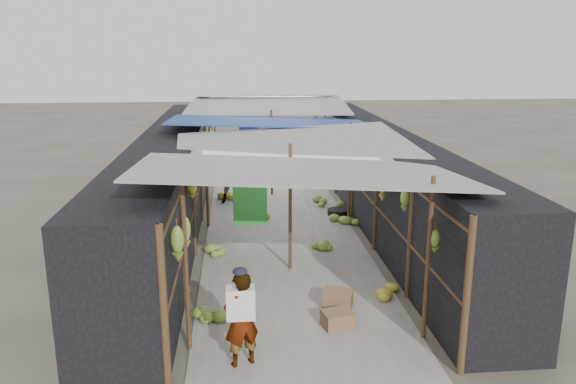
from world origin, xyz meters
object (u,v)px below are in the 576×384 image
object	(u,v)px
vendor_elderly	(241,320)
black_basin	(338,212)
vendor_seated	(303,166)
shopper_blue	(233,176)
crate_near	(337,320)

from	to	relation	value
vendor_elderly	black_basin	bearing A→B (deg)	-133.21
vendor_elderly	vendor_seated	size ratio (longest dim) A/B	1.60
shopper_blue	vendor_seated	size ratio (longest dim) A/B	1.78
black_basin	vendor_elderly	distance (m)	7.66
crate_near	vendor_elderly	distance (m)	1.91
shopper_blue	black_basin	bearing A→B (deg)	-42.61
crate_near	black_basin	size ratio (longest dim) A/B	0.82
crate_near	shopper_blue	bearing A→B (deg)	89.37
vendor_elderly	vendor_seated	bearing A→B (deg)	-123.74
black_basin	vendor_seated	xyz separation A→B (m)	(-0.43, 4.38, 0.36)
crate_near	black_basin	world-z (taller)	crate_near
black_basin	vendor_elderly	bearing A→B (deg)	-110.40
vendor_elderly	shopper_blue	distance (m)	8.69
crate_near	shopper_blue	xyz separation A→B (m)	(-1.68, 7.72, 0.65)
vendor_seated	black_basin	bearing A→B (deg)	-12.65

